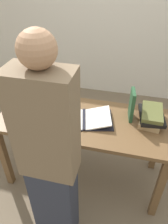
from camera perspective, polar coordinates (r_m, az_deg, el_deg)
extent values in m
plane|color=#70604C|center=(2.50, -0.06, -15.72)|extent=(12.00, 12.00, 0.00)
cube|color=silver|center=(3.40, 8.11, 24.76)|extent=(8.00, 0.06, 2.60)
cube|color=brown|center=(1.96, -0.07, -2.14)|extent=(1.54, 0.66, 0.03)
cube|color=brown|center=(2.28, -20.05, -11.14)|extent=(0.06, 0.06, 0.73)
cube|color=brown|center=(2.04, 18.99, -18.48)|extent=(0.06, 0.06, 0.73)
cube|color=brown|center=(2.62, -13.99, -2.57)|extent=(0.06, 0.06, 0.73)
cube|color=brown|center=(2.41, 18.62, -7.68)|extent=(0.06, 0.06, 0.73)
cube|color=black|center=(1.92, 0.00, -1.90)|extent=(0.09, 0.29, 0.02)
cube|color=black|center=(1.93, -3.88, -2.04)|extent=(0.30, 0.35, 0.01)
cube|color=black|center=(1.93, 3.87, -2.04)|extent=(0.30, 0.35, 0.01)
cube|color=white|center=(1.92, -3.63, -1.42)|extent=(0.28, 0.33, 0.06)
cube|color=white|center=(1.92, 3.63, -1.42)|extent=(0.28, 0.33, 0.06)
cube|color=tan|center=(1.98, 17.01, -1.87)|extent=(0.21, 0.30, 0.05)
cube|color=black|center=(1.96, 17.23, -0.89)|extent=(0.23, 0.32, 0.03)
cube|color=brown|center=(1.94, 17.41, -0.06)|extent=(0.17, 0.29, 0.04)
cube|color=#234C2D|center=(1.92, 12.37, 1.82)|extent=(0.05, 0.16, 0.28)
cylinder|color=#2D2D33|center=(2.23, -10.24, 3.46)|extent=(0.16, 0.16, 0.02)
cylinder|color=#2D2D33|center=(2.13, -10.83, 8.10)|extent=(0.02, 0.02, 0.40)
cone|color=#285138|center=(2.03, -11.60, 13.97)|extent=(0.15, 0.15, 0.08)
cylinder|color=#4C7F5B|center=(1.97, -7.95, 0.33)|extent=(0.08, 0.08, 0.10)
torus|color=#4C7F5B|center=(1.96, -6.72, 0.10)|extent=(0.06, 0.01, 0.06)
cylinder|color=gold|center=(1.79, -4.16, -5.65)|extent=(0.01, 0.15, 0.01)
cube|color=#2D3342|center=(1.83, -7.37, -22.39)|extent=(0.31, 0.20, 0.82)
cube|color=#7A664C|center=(1.25, -10.03, -3.91)|extent=(0.36, 0.20, 0.71)
sphere|color=tan|center=(1.04, -12.23, 15.76)|extent=(0.19, 0.19, 0.19)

